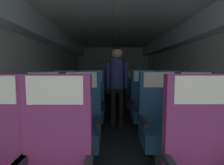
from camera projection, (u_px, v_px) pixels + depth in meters
ground at (116, 122)px, 3.56m from camera, size 3.44×8.09×0.02m
fuselage_shell at (116, 52)px, 3.69m from camera, size 3.32×7.74×2.15m
seat_b_left_window at (42, 124)px, 2.06m from camera, size 0.52×0.47×1.13m
seat_b_left_aisle at (81, 124)px, 2.05m from camera, size 0.52×0.47×1.13m
seat_b_right_aisle at (198, 123)px, 2.07m from camera, size 0.52×0.47×1.13m
seat_b_right_window at (160, 123)px, 2.07m from camera, size 0.52×0.47×1.13m
seat_c_left_window at (64, 106)px, 3.03m from camera, size 0.52×0.47×1.13m
seat_c_left_aisle at (91, 106)px, 3.04m from camera, size 0.52×0.47×1.13m
seat_c_right_aisle at (171, 106)px, 3.03m from camera, size 0.52×0.47×1.13m
seat_c_right_window at (145, 106)px, 3.04m from camera, size 0.52×0.47×1.13m
seat_d_left_window at (75, 97)px, 4.00m from camera, size 0.52×0.47×1.13m
seat_d_left_aisle at (95, 97)px, 3.98m from camera, size 0.52×0.47×1.13m
seat_d_right_aisle at (156, 97)px, 4.00m from camera, size 0.52×0.47×1.13m
seat_d_right_window at (136, 97)px, 4.01m from camera, size 0.52×0.47×1.13m
seat_e_left_window at (82, 91)px, 4.95m from camera, size 0.52×0.47×1.13m
seat_e_left_aisle at (98, 91)px, 4.95m from camera, size 0.52×0.47×1.13m
seat_e_right_aisle at (147, 91)px, 4.97m from camera, size 0.52×0.47×1.13m
seat_e_right_window at (131, 91)px, 4.96m from camera, size 0.52×0.47×1.13m
flight_attendant at (117, 77)px, 3.22m from camera, size 0.43×0.28×1.61m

